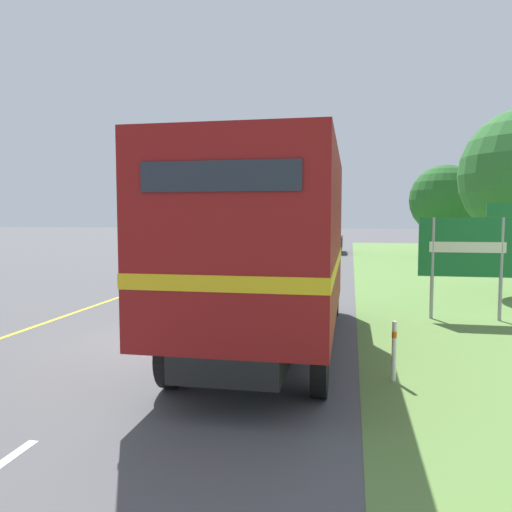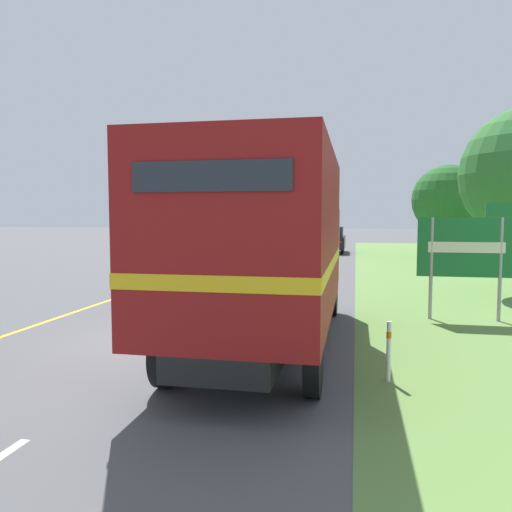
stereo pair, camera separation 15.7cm
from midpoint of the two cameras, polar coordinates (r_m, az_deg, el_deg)
The scene contains 13 objects.
ground_plane at distance 10.63m, azimuth -9.56°, elevation -9.51°, with size 200.00×200.00×0.00m, color #515154.
edge_line_yellow at distance 23.92m, azimuth -7.07°, elevation -1.67°, with size 0.12×55.26×0.01m, color yellow.
centre_dash_near at distance 11.15m, azimuth -8.51°, elevation -8.81°, with size 0.12×2.60×0.01m, color white.
centre_dash_mid_a at distance 17.41m, azimuth -1.30°, elevation -3.95°, with size 0.12×2.60×0.01m, color white.
centre_dash_mid_b at distance 23.85m, azimuth 2.02°, elevation -1.65°, with size 0.12×2.60×0.01m, color white.
centre_dash_far at distance 30.36m, azimuth 3.92°, elevation -0.34°, with size 0.12×2.60×0.01m, color white.
centre_dash_farthest at distance 36.90m, azimuth 5.15°, elevation 0.51°, with size 0.12×2.60×0.01m, color white.
horse_trailer_truck at distance 9.50m, azimuth 1.16°, elevation 1.31°, with size 2.59×8.10×3.66m.
lead_car_white at distance 24.89m, azimuth -2.33°, elevation 1.01°, with size 1.80×4.39×2.10m.
lead_car_black_ahead at distance 35.79m, azimuth 8.30°, elevation 1.88°, with size 1.80×4.44×1.87m.
highway_sign at distance 13.34m, azimuth 22.83°, elevation 0.79°, with size 2.30×0.09×2.89m.
roadside_tree_far at distance 32.88m, azimuth 20.65°, elevation 6.02°, with size 4.27×4.27×5.74m.
delineator_post at distance 8.14m, azimuth 14.95°, elevation -10.28°, with size 0.08×0.08×0.95m.
Camera 1 is at (3.54, -9.67, 2.56)m, focal length 35.00 mm.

